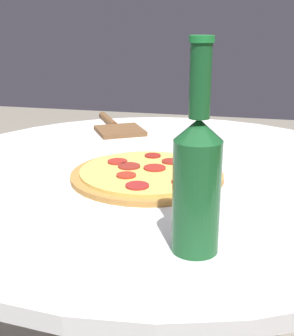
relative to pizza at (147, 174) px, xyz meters
The scene contains 4 objects.
table 0.21m from the pizza, 167.87° to the left, with size 1.00×1.00×0.73m.
pizza is the anchor object (origin of this frame).
beer_bottle 0.31m from the pizza, 25.64° to the left, with size 0.06×0.06×0.28m.
pizza_paddle 0.41m from the pizza, 154.77° to the right, with size 0.26×0.20×0.02m.
Camera 1 is at (0.88, 0.18, 1.03)m, focal length 50.00 mm.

